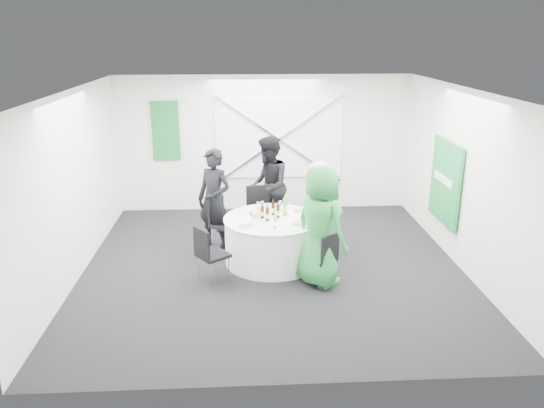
{
  "coord_description": "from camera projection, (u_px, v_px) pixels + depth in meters",
  "views": [
    {
      "loc": [
        -0.46,
        -7.79,
        3.61
      ],
      "look_at": [
        0.0,
        0.2,
        1.0
      ],
      "focal_mm": 35.0,
      "sensor_mm": 36.0,
      "label": 1
    }
  ],
  "objects": [
    {
      "name": "ceiling",
      "position": [
        273.0,
        90.0,
        7.67
      ],
      "size": [
        6.0,
        6.0,
        0.0
      ],
      "primitive_type": "plane",
      "rotation": [
        3.14,
        0.0,
        0.0
      ],
      "color": "white",
      "rests_on": "wall_back"
    },
    {
      "name": "window_brace_a",
      "position": [
        279.0,
        140.0,
        10.86
      ],
      "size": [
        2.63,
        0.05,
        1.84
      ],
      "primitive_type": "cube",
      "rotation": [
        0.0,
        0.97,
        0.0
      ],
      "color": "silver",
      "rests_on": "window_panel"
    },
    {
      "name": "chair_back",
      "position": [
        259.0,
        209.0,
        9.51
      ],
      "size": [
        0.51,
        0.52,
        0.98
      ],
      "rotation": [
        0.0,
        0.0,
        0.16
      ],
      "color": "black",
      "rests_on": "floor"
    },
    {
      "name": "fork_c",
      "position": [
        245.0,
        211.0,
        8.84
      ],
      "size": [
        0.08,
        0.14,
        0.01
      ],
      "primitive_type": "cube",
      "rotation": [
        0.0,
        0.0,
        2.7
      ],
      "color": "silver",
      "rests_on": "banquet_table"
    },
    {
      "name": "plate_front_right",
      "position": [
        298.0,
        224.0,
        8.21
      ],
      "size": [
        0.26,
        0.26,
        0.04
      ],
      "color": "silver",
      "rests_on": "banquet_table"
    },
    {
      "name": "plate_front_left",
      "position": [
        247.0,
        226.0,
        8.14
      ],
      "size": [
        0.28,
        0.28,
        0.01
      ],
      "color": "silver",
      "rests_on": "banquet_table"
    },
    {
      "name": "fork_a",
      "position": [
        282.0,
        207.0,
        9.01
      ],
      "size": [
        0.15,
        0.02,
        0.01
      ],
      "primitive_type": "cube",
      "rotation": [
        0.0,
        0.0,
        1.52
      ],
      "color": "silver",
      "rests_on": "banquet_table"
    },
    {
      "name": "fork_d",
      "position": [
        240.0,
        224.0,
        8.23
      ],
      "size": [
        0.11,
        0.12,
        0.01
      ],
      "primitive_type": "cube",
      "rotation": [
        0.0,
        0.0,
        -2.4
      ],
      "color": "silver",
      "rests_on": "banquet_table"
    },
    {
      "name": "banquet_table",
      "position": [
        272.0,
        240.0,
        8.61
      ],
      "size": [
        1.56,
        1.56,
        0.76
      ],
      "color": "white",
      "rests_on": "floor"
    },
    {
      "name": "window_brace_b",
      "position": [
        279.0,
        140.0,
        10.86
      ],
      "size": [
        2.63,
        0.05,
        1.84
      ],
      "primitive_type": "cube",
      "rotation": [
        0.0,
        -0.97,
        0.0
      ],
      "color": "silver",
      "rests_on": "window_panel"
    },
    {
      "name": "green_water_bottle",
      "position": [
        285.0,
        208.0,
        8.56
      ],
      "size": [
        0.08,
        0.08,
        0.33
      ],
      "color": "green",
      "rests_on": "banquet_table"
    },
    {
      "name": "wall_front",
      "position": [
        290.0,
        265.0,
        5.26
      ],
      "size": [
        6.0,
        0.0,
        6.0
      ],
      "primitive_type": "plane",
      "rotation": [
        -1.57,
        0.0,
        0.0
      ],
      "color": "white",
      "rests_on": "floor"
    },
    {
      "name": "wall_left",
      "position": [
        73.0,
        186.0,
        7.94
      ],
      "size": [
        0.0,
        6.0,
        6.0
      ],
      "primitive_type": "plane",
      "rotation": [
        1.57,
        0.0,
        1.57
      ],
      "color": "white",
      "rests_on": "floor"
    },
    {
      "name": "wall_back",
      "position": [
        264.0,
        144.0,
        10.95
      ],
      "size": [
        6.0,
        0.0,
        6.0
      ],
      "primitive_type": "plane",
      "rotation": [
        1.57,
        0.0,
        0.0
      ],
      "color": "white",
      "rests_on": "floor"
    },
    {
      "name": "beer_bottle_d",
      "position": [
        267.0,
        215.0,
        8.34
      ],
      "size": [
        0.06,
        0.06,
        0.27
      ],
      "color": "#3C1E0B",
      "rests_on": "banquet_table"
    },
    {
      "name": "chair_front_right",
      "position": [
        324.0,
        255.0,
        7.78
      ],
      "size": [
        0.53,
        0.53,
        0.83
      ],
      "rotation": [
        0.0,
        0.0,
        3.82
      ],
      "color": "black",
      "rests_on": "floor"
    },
    {
      "name": "knife_a",
      "position": [
        263.0,
        207.0,
        9.02
      ],
      "size": [
        0.15,
        0.03,
        0.01
      ],
      "primitive_type": "cube",
      "rotation": [
        0.0,
        0.0,
        1.47
      ],
      "color": "silver",
      "rests_on": "banquet_table"
    },
    {
      "name": "plate_back_right",
      "position": [
        299.0,
        211.0,
        8.81
      ],
      "size": [
        0.25,
        0.25,
        0.04
      ],
      "color": "silver",
      "rests_on": "banquet_table"
    },
    {
      "name": "chair_back_right",
      "position": [
        323.0,
        220.0,
        9.25
      ],
      "size": [
        0.52,
        0.52,
        0.83
      ],
      "rotation": [
        0.0,
        0.0,
        -0.96
      ],
      "color": "black",
      "rests_on": "floor"
    },
    {
      "name": "green_banner",
      "position": [
        166.0,
        131.0,
        10.7
      ],
      "size": [
        0.55,
        0.04,
        1.2
      ],
      "primitive_type": "cube",
      "color": "#156D2A",
      "rests_on": "wall_back"
    },
    {
      "name": "knife_c",
      "position": [
        237.0,
        216.0,
        8.57
      ],
      "size": [
        0.09,
        0.14,
        0.01
      ],
      "primitive_type": "cube",
      "rotation": [
        0.0,
        0.0,
        2.64
      ],
      "color": "silver",
      "rests_on": "banquet_table"
    },
    {
      "name": "person_woman_green",
      "position": [
        320.0,
        226.0,
        7.71
      ],
      "size": [
        1.01,
        1.06,
        1.83
      ],
      "primitive_type": "imported",
      "rotation": [
        0.0,
        0.0,
        2.25
      ],
      "color": "#268E3E",
      "rests_on": "floor"
    },
    {
      "name": "napkin",
      "position": [
        246.0,
        224.0,
        8.12
      ],
      "size": [
        0.23,
        0.22,
        0.05
      ],
      "primitive_type": "cube",
      "rotation": [
        0.0,
        0.0,
        0.69
      ],
      "color": "white",
      "rests_on": "plate_front_left"
    },
    {
      "name": "plate_back",
      "position": [
        272.0,
        206.0,
        9.07
      ],
      "size": [
        0.26,
        0.26,
        0.01
      ],
      "color": "silver",
      "rests_on": "banquet_table"
    },
    {
      "name": "wine_glass_d",
      "position": [
        280.0,
        204.0,
        8.8
      ],
      "size": [
        0.07,
        0.07,
        0.17
      ],
      "color": "white",
      "rests_on": "banquet_table"
    },
    {
      "name": "knife_d",
      "position": [
        254.0,
        229.0,
        8.01
      ],
      "size": [
        0.11,
        0.12,
        0.01
      ],
      "primitive_type": "cube",
      "rotation": [
        0.0,
        0.0,
        -2.43
      ],
      "color": "silver",
      "rests_on": "banquet_table"
    },
    {
      "name": "plate_back_left",
      "position": [
        240.0,
        213.0,
        8.72
      ],
      "size": [
        0.28,
        0.28,
        0.01
      ],
      "color": "silver",
      "rests_on": "banquet_table"
    },
    {
      "name": "person_woman_pink",
      "position": [
        319.0,
        205.0,
        9.11
      ],
      "size": [
        1.07,
        0.95,
        1.53
      ],
      "primitive_type": "imported",
      "rotation": [
        0.0,
        0.0,
        -2.52
      ],
      "color": "pink",
      "rests_on": "floor"
    },
    {
      "name": "wine_glass_b",
      "position": [
        254.0,
        218.0,
        8.14
      ],
      "size": [
        0.07,
        0.07,
        0.17
      ],
      "color": "white",
      "rests_on": "banquet_table"
    },
    {
      "name": "beer_bottle_c",
      "position": [
        278.0,
        212.0,
        8.47
      ],
      "size": [
        0.06,
        0.06,
        0.28
      ],
      "color": "#3C1E0B",
      "rests_on": "banquet_table"
    },
    {
      "name": "knife_b",
      "position": [
        293.0,
        209.0,
        8.92
      ],
      "size": [
        0.09,
        0.14,
        0.01
      ],
      "primitive_type": "cube",
      "rotation": [
        0.0,
        0.0,
        0.54
      ],
      "color": "silver",
      "rests_on": "banquet_table"
    },
    {
      "name": "wine_glass_c",
      "position": [
        251.0,
        215.0,
        8.28
      ],
      "size": [
        0.07,
        0.07,
        0.17
      ],
      "color": "white",
      "rests_on": "banquet_table"
    },
    {
      "name": "fork_b",
      "position": [
        306.0,
        215.0,
        8.62
      ],
      "size": [
        0.08,
        0.14,
        0.01
      ],
      "primitive_type": "cube",
      "rotation": [
        0.0,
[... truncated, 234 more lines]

